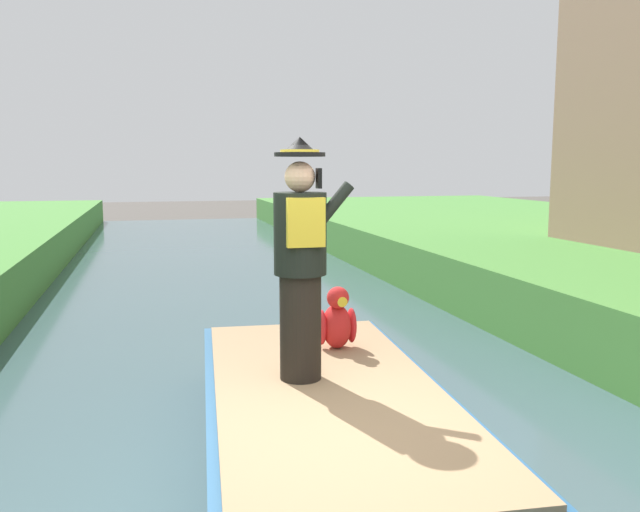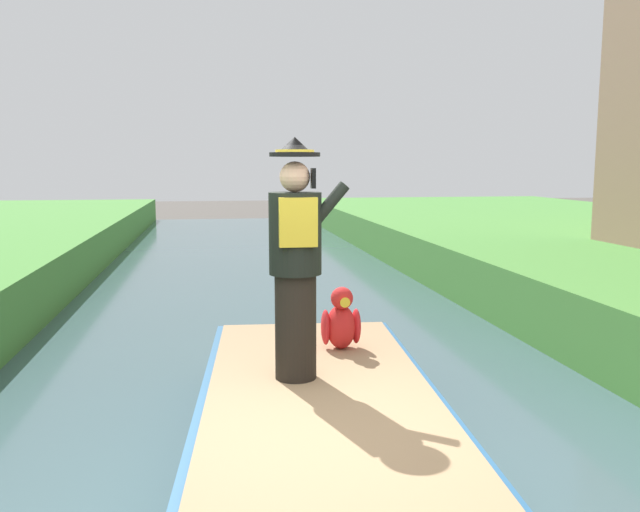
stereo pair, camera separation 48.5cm
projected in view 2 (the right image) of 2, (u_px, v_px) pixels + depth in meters
boat at (319, 424)px, 4.96m from camera, size 2.11×4.32×0.61m
person_pirate at (296, 260)px, 4.96m from camera, size 0.61×0.42×1.85m
parrot_plush at (341, 322)px, 5.86m from camera, size 0.36×0.34×0.57m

